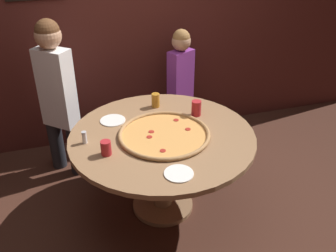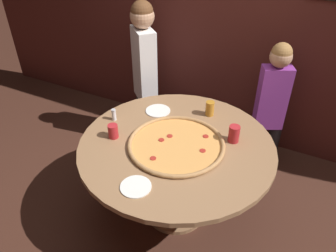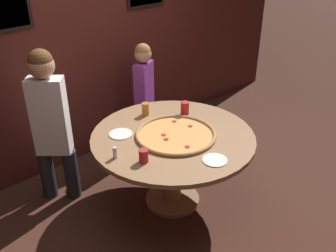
% 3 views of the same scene
% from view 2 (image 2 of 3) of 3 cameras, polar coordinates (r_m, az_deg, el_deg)
% --- Properties ---
extents(ground_plane, '(24.00, 24.00, 0.00)m').
position_cam_2_polar(ground_plane, '(2.94, 1.29, -14.40)').
color(ground_plane, '#422319').
extents(back_wall, '(6.40, 0.08, 2.60)m').
position_cam_2_polar(back_wall, '(3.29, 12.24, 18.02)').
color(back_wall, '#4C1E19').
rests_on(back_wall, ground_plane).
extents(dining_table, '(1.45, 1.45, 0.74)m').
position_cam_2_polar(dining_table, '(2.52, 1.46, -5.61)').
color(dining_table, '#936B47').
rests_on(dining_table, ground_plane).
extents(giant_pizza, '(0.72, 0.72, 0.03)m').
position_cam_2_polar(giant_pizza, '(2.39, 1.45, -3.17)').
color(giant_pizza, '#E0994C').
rests_on(giant_pizza, dining_table).
extents(drink_cup_centre_back, '(0.07, 0.07, 0.12)m').
position_cam_2_polar(drink_cup_centre_back, '(2.72, 7.30, 3.05)').
color(drink_cup_centre_back, '#BC7A23').
rests_on(drink_cup_centre_back, dining_table).
extents(drink_cup_far_left, '(0.08, 0.08, 0.13)m').
position_cam_2_polar(drink_cup_far_left, '(2.45, 11.42, -1.35)').
color(drink_cup_far_left, '#B22328').
rests_on(drink_cup_far_left, dining_table).
extents(drink_cup_beside_pizza, '(0.08, 0.08, 0.11)m').
position_cam_2_polar(drink_cup_beside_pizza, '(2.48, -9.54, -0.90)').
color(drink_cup_beside_pizza, '#B22328').
rests_on(drink_cup_beside_pizza, dining_table).
extents(white_plate_left_side, '(0.21, 0.21, 0.01)m').
position_cam_2_polar(white_plate_left_side, '(2.78, -1.76, 2.68)').
color(white_plate_left_side, white).
rests_on(white_plate_left_side, dining_table).
extents(white_plate_near_front, '(0.20, 0.20, 0.01)m').
position_cam_2_polar(white_plate_near_front, '(2.10, -5.64, -10.46)').
color(white_plate_near_front, white).
rests_on(white_plate_near_front, dining_table).
extents(condiment_shaker, '(0.04, 0.04, 0.10)m').
position_cam_2_polar(condiment_shaker, '(2.68, -9.40, 1.98)').
color(condiment_shaker, silver).
rests_on(condiment_shaker, dining_table).
extents(diner_far_right, '(0.37, 0.35, 1.49)m').
position_cam_2_polar(diner_far_right, '(3.28, -4.12, 10.05)').
color(diner_far_right, '#232328').
rests_on(diner_far_right, ground_plane).
extents(diner_far_left, '(0.33, 0.24, 1.26)m').
position_cam_2_polar(diner_far_left, '(3.12, 17.60, 4.26)').
color(diner_far_left, '#232328').
rests_on(diner_far_left, ground_plane).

